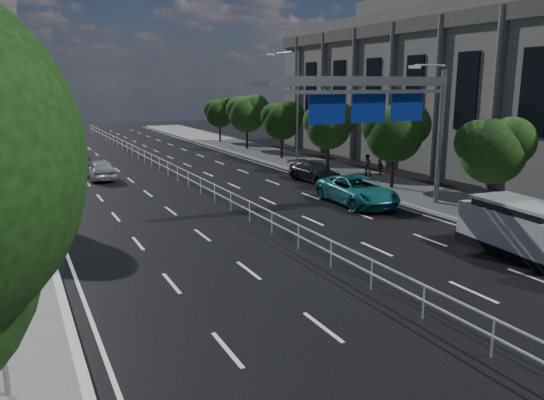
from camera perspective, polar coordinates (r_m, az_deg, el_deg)
ground at (r=16.44m, az=13.97°, el=-11.23°), size 160.00×160.00×0.00m
kerb_near at (r=13.08m, az=-19.58°, el=-17.79°), size 0.25×140.00×0.15m
median_fence at (r=35.78m, az=-9.82°, el=2.65°), size 0.05×85.00×1.02m
overhead_gantry at (r=27.16m, az=11.81°, el=10.30°), size 10.24×0.38×7.45m
streetlight_far at (r=42.60m, az=2.41°, el=10.70°), size 2.78×2.40×9.00m
civic_hall at (r=47.40m, az=19.34°, el=11.48°), size 14.40×36.00×14.35m
far_tree_c at (r=28.20m, az=22.78°, el=5.22°), size 3.52×3.28×4.94m
far_tree_d at (r=33.54m, az=13.11°, el=7.32°), size 3.85×3.59×5.34m
far_tree_e at (r=39.61m, az=6.17°, el=8.11°), size 3.63×3.38×5.13m
far_tree_f at (r=46.10m, az=1.11°, el=8.70°), size 3.52×3.28×5.02m
far_tree_g at (r=52.84m, az=-2.68°, el=9.45°), size 3.96×3.69×5.45m
far_tree_h at (r=59.80m, az=-5.62°, el=9.44°), size 3.41×3.18×4.91m
white_minivan at (r=43.34m, az=-20.89°, el=4.20°), size 2.25×4.36×1.82m
red_bus at (r=56.69m, az=-23.13°, el=6.47°), size 2.51×10.14×3.02m
near_car_silver at (r=38.45m, az=-18.01°, el=3.17°), size 1.72×4.16×1.41m
near_car_dark at (r=72.14m, az=-21.69°, el=6.98°), size 2.01×4.53×1.44m
silver_minivan at (r=22.70m, az=25.18°, el=-2.76°), size 2.62×5.15×2.06m
parked_car_teal at (r=29.30m, az=9.15°, el=1.01°), size 2.83×5.67×1.54m
parked_car_dark at (r=35.90m, az=4.64°, el=3.02°), size 2.38×4.64×1.29m
pedestrian_a at (r=38.34m, az=11.57°, el=3.90°), size 0.71×0.71×1.66m
pedestrian_b at (r=37.66m, az=10.15°, el=3.70°), size 0.89×0.79×1.52m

